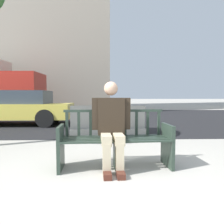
% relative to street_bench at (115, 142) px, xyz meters
% --- Properties ---
extents(ground_plane, '(200.00, 200.00, 0.00)m').
position_rel_street_bench_xyz_m(ground_plane, '(-0.13, -0.56, -0.40)').
color(ground_plane, '#ADA89E').
extents(street_asphalt, '(120.00, 12.00, 0.01)m').
position_rel_street_bench_xyz_m(street_asphalt, '(-0.13, 8.14, -0.39)').
color(street_asphalt, black).
rests_on(street_asphalt, ground).
extents(street_bench, '(1.72, 0.62, 0.88)m').
position_rel_street_bench_xyz_m(street_bench, '(0.00, 0.00, 0.00)').
color(street_bench, '#28382D').
rests_on(street_bench, ground).
extents(seated_person, '(0.59, 0.74, 1.31)m').
position_rel_street_bench_xyz_m(seated_person, '(-0.06, -0.06, 0.29)').
color(seated_person, '#2D2319').
rests_on(seated_person, ground).
extents(jersey_barrier_centre, '(2.03, 0.77, 0.84)m').
position_rel_street_bench_xyz_m(jersey_barrier_centre, '(-0.08, 2.64, -0.06)').
color(jersey_barrier_centre, gray).
rests_on(jersey_barrier_centre, ground).
extents(car_taxi_near, '(4.23, 1.91, 1.31)m').
position_rel_street_bench_xyz_m(car_taxi_near, '(-3.52, 5.21, 0.27)').
color(car_taxi_near, '#DBC64C').
rests_on(car_taxi_near, ground).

